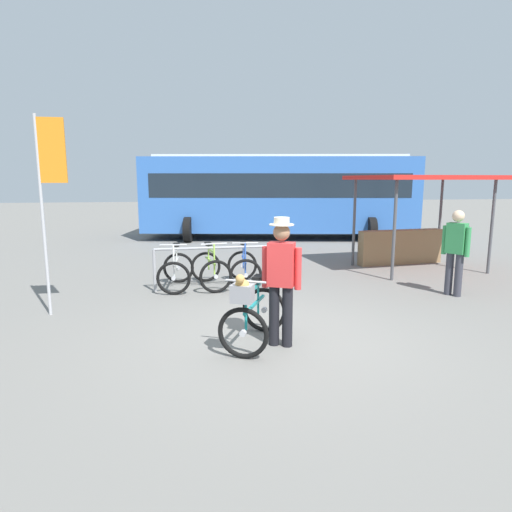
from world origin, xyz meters
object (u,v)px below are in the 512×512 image
(featured_bicycle, at_px, (252,312))
(racked_bike_white, at_px, (176,271))
(racked_bike_blue, at_px, (244,268))
(pedestrian_with_backpack, at_px, (456,247))
(racked_bike_lime, at_px, (211,270))
(market_stall, at_px, (412,212))
(person_with_featured_bike, at_px, (281,276))
(banner_flag, at_px, (48,178))
(bus_distant, at_px, (278,192))

(featured_bicycle, bearing_deg, racked_bike_white, 107.11)
(racked_bike_blue, relative_size, pedestrian_with_backpack, 0.69)
(racked_bike_lime, bearing_deg, racked_bike_blue, 1.81)
(market_stall, bearing_deg, racked_bike_white, -166.58)
(racked_bike_lime, relative_size, person_with_featured_bike, 0.68)
(racked_bike_white, bearing_deg, banner_flag, -142.44)
(racked_bike_white, height_order, pedestrian_with_backpack, pedestrian_with_backpack)
(racked_bike_white, distance_m, bus_distant, 8.47)
(featured_bicycle, bearing_deg, banner_flag, 146.54)
(racked_bike_white, height_order, market_stall, market_stall)
(featured_bicycle, relative_size, banner_flag, 0.39)
(racked_bike_lime, distance_m, bus_distant, 8.17)
(racked_bike_blue, distance_m, bus_distant, 7.92)
(racked_bike_white, height_order, bus_distant, bus_distant)
(banner_flag, bearing_deg, featured_bicycle, -33.46)
(market_stall, bearing_deg, racked_bike_blue, -163.10)
(pedestrian_with_backpack, distance_m, banner_flag, 7.29)
(bus_distant, bearing_deg, featured_bicycle, -103.77)
(featured_bicycle, relative_size, pedestrian_with_backpack, 0.77)
(person_with_featured_bike, bearing_deg, bus_distant, 78.18)
(racked_bike_lime, height_order, banner_flag, banner_flag)
(person_with_featured_bike, distance_m, market_stall, 6.52)
(racked_bike_lime, relative_size, racked_bike_blue, 1.04)
(pedestrian_with_backpack, relative_size, banner_flag, 0.51)
(banner_flag, bearing_deg, racked_bike_lime, 29.69)
(pedestrian_with_backpack, bearing_deg, racked_bike_blue, 159.85)
(featured_bicycle, relative_size, market_stall, 0.38)
(racked_bike_blue, height_order, bus_distant, bus_distant)
(featured_bicycle, bearing_deg, racked_bike_blue, 84.14)
(pedestrian_with_backpack, distance_m, bus_distant, 9.04)
(featured_bicycle, bearing_deg, bus_distant, 76.23)
(racked_bike_blue, xyz_separation_m, person_with_featured_bike, (0.04, -3.43, 0.58))
(racked_bike_lime, xyz_separation_m, market_stall, (5.15, 1.37, 1.03))
(racked_bike_white, distance_m, person_with_featured_bike, 3.73)
(racked_bike_blue, distance_m, pedestrian_with_backpack, 4.17)
(person_with_featured_bike, distance_m, bus_distant, 11.14)
(featured_bicycle, height_order, bus_distant, bus_distant)
(pedestrian_with_backpack, height_order, banner_flag, banner_flag)
(racked_bike_white, xyz_separation_m, featured_bicycle, (1.05, -3.40, 0.12))
(person_with_featured_bike, bearing_deg, market_stall, 47.33)
(bus_distant, height_order, banner_flag, banner_flag)
(racked_bike_blue, distance_m, featured_bicycle, 3.46)
(bus_distant, distance_m, market_stall, 6.47)
(person_with_featured_bike, height_order, banner_flag, banner_flag)
(person_with_featured_bike, bearing_deg, pedestrian_with_backpack, 27.62)
(pedestrian_with_backpack, relative_size, market_stall, 0.49)
(person_with_featured_bike, xyz_separation_m, pedestrian_with_backpack, (3.84, 2.01, -0.01))
(racked_bike_white, distance_m, banner_flag, 3.03)
(racked_bike_white, distance_m, racked_bike_lime, 0.70)
(racked_bike_lime, distance_m, racked_bike_blue, 0.70)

